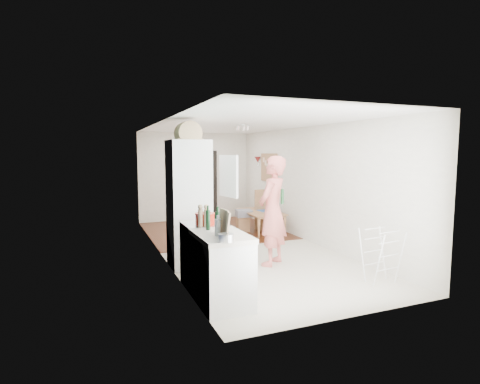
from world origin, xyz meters
TOP-DOWN VIEW (x-y plane):
  - room_shell at (0.00, 0.00)m, footprint 3.20×7.00m
  - floor at (0.00, 0.00)m, footprint 3.20×7.00m
  - wood_floor_overlay at (0.00, 1.85)m, footprint 3.20×3.30m
  - sage_wall_panel at (-1.59, -2.00)m, footprint 0.02×3.00m
  - tile_splashback at (-1.59, -2.55)m, footprint 0.02×1.90m
  - doorway_recess at (0.20, 3.48)m, footprint 0.90×0.04m
  - base_cabinet at (-1.30, -2.55)m, footprint 0.60×0.90m
  - worktop at (-1.30, -2.55)m, footprint 0.62×0.92m
  - range_cooker at (-1.30, -1.80)m, footprint 0.60×0.60m
  - cooker_top at (-1.30, -1.80)m, footprint 0.60×0.60m
  - fridge_housing at (-1.27, -0.78)m, footprint 0.66×0.66m
  - fridge_door at (-0.66, -1.08)m, footprint 0.14×0.56m
  - fridge_interior at (-0.96, -0.78)m, footprint 0.02×0.52m
  - pinboard at (1.58, 1.90)m, footprint 0.03×0.90m
  - pinboard_frame at (1.57, 1.90)m, footprint 0.00×0.94m
  - wall_sconce at (1.54, 2.55)m, footprint 0.18×0.18m
  - person at (0.08, -1.25)m, footprint 0.97×0.93m
  - dining_table at (1.09, 1.30)m, footprint 0.72×1.24m
  - dining_chair at (1.24, 1.37)m, footprint 0.46×0.46m
  - stool at (0.65, 1.45)m, footprint 0.33×0.33m
  - grey_drape at (0.66, 1.43)m, footprint 0.43×0.43m
  - drying_rack at (1.17, -2.68)m, footprint 0.46×0.42m
  - bread_bin at (-1.29, -0.88)m, footprint 0.42×0.40m
  - red_casserole at (-1.32, -1.89)m, footprint 0.29×0.29m
  - steel_pan at (-1.39, -2.96)m, footprint 0.21×0.21m
  - held_bottle at (0.17, -1.44)m, footprint 0.05×0.05m
  - bottle_a at (-1.33, -2.49)m, footprint 0.08×0.08m
  - bottle_b at (-1.38, -2.26)m, footprint 0.07×0.07m
  - bottle_c at (-1.37, -2.64)m, footprint 0.11×0.11m
  - pepper_mill_front at (-1.42, -2.02)m, footprint 0.08×0.08m
  - pepper_mill_back at (-1.35, -2.06)m, footprint 0.07×0.07m
  - chopping_boards at (-1.33, -2.73)m, footprint 0.08×0.25m

SIDE VIEW (x-z plane):
  - floor at x=0.00m, z-range -0.01..0.01m
  - wood_floor_overlay at x=0.00m, z-range 0.00..0.01m
  - stool at x=0.65m, z-range 0.00..0.38m
  - dining_table at x=1.09m, z-range 0.00..0.43m
  - drying_rack at x=1.17m, z-range 0.00..0.82m
  - base_cabinet at x=-1.30m, z-range 0.00..0.86m
  - range_cooker at x=-1.30m, z-range 0.00..0.88m
  - grey_drape at x=0.66m, z-range 0.38..0.55m
  - dining_chair at x=1.24m, z-range 0.00..1.01m
  - worktop at x=-1.30m, z-range 0.86..0.92m
  - cooker_top at x=-1.30m, z-range 0.88..0.92m
  - steel_pan at x=-1.39m, z-range 0.92..1.01m
  - doorway_recess at x=0.20m, z-range 0.00..2.00m
  - red_casserole at x=-1.32m, z-range 0.92..1.09m
  - bottle_c at x=-1.37m, z-range 0.92..1.13m
  - pepper_mill_front at x=-1.42m, z-range 0.92..1.16m
  - pepper_mill_back at x=-1.35m, z-range 0.92..1.17m
  - bottle_b at x=-1.38m, z-range 0.92..1.18m
  - bottle_a at x=-1.33m, z-range 0.92..1.19m
  - fridge_housing at x=-1.27m, z-range 0.00..2.15m
  - chopping_boards at x=-1.33m, z-range 0.92..1.26m
  - person at x=0.08m, z-range 0.00..2.23m
  - tile_splashback at x=-1.59m, z-range 0.90..1.40m
  - held_bottle at x=0.17m, z-range 1.08..1.34m
  - room_shell at x=0.00m, z-range 0.00..2.50m
  - fridge_door at x=-0.66m, z-range 1.20..1.90m
  - fridge_interior at x=-0.96m, z-range 1.22..1.88m
  - pinboard at x=1.58m, z-range 1.20..1.90m
  - pinboard_frame at x=1.57m, z-range 1.18..1.92m
  - wall_sconce at x=1.54m, z-range 1.67..1.83m
  - sage_wall_panel at x=-1.59m, z-range 1.20..2.50m
  - bread_bin at x=-1.29m, z-range 2.15..2.36m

